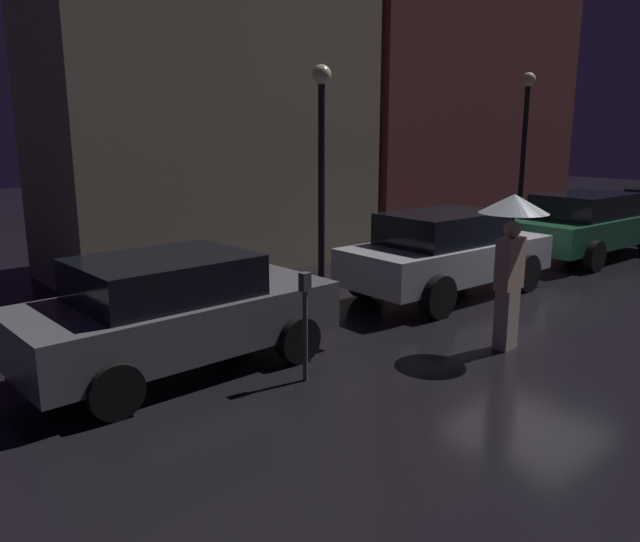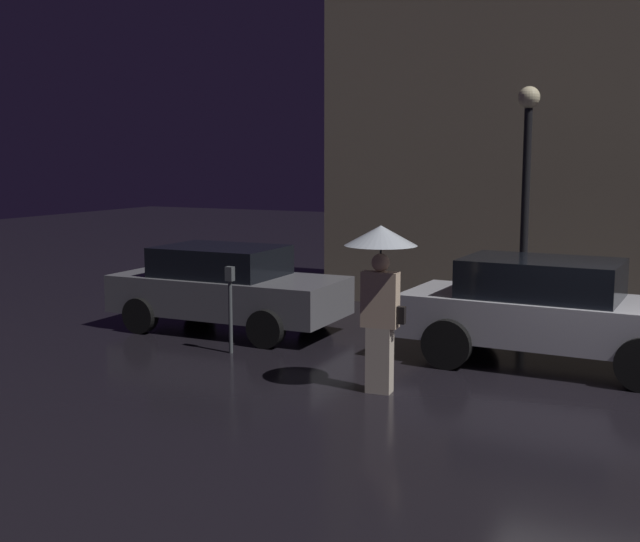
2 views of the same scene
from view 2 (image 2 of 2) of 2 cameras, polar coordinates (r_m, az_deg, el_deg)
name	(u,v)px [view 2 (image 2 of 2)]	position (r m, az deg, el deg)	size (l,w,h in m)	color
ground_plane	(588,398)	(10.73, 18.55, -8.53)	(60.00, 60.00, 0.00)	black
building_facade_left	(517,84)	(17.19, 13.82, 12.80)	(7.25, 3.00, 8.95)	gray
parked_car_grey	(227,287)	(14.03, -6.63, -1.13)	(4.02, 1.98, 1.46)	slate
parked_car_silver	(549,310)	(12.01, 15.98, -2.68)	(4.25, 1.88, 1.54)	#B7B7BF
pedestrian_with_umbrella	(381,270)	(10.10, 4.34, 0.06)	(0.92, 0.92, 2.15)	beige
parking_meter	(230,300)	(12.33, -6.40, -2.07)	(0.12, 0.10, 1.34)	#4C5154
street_lamp_near	(526,171)	(14.38, 14.47, 6.93)	(0.37, 0.37, 4.19)	black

